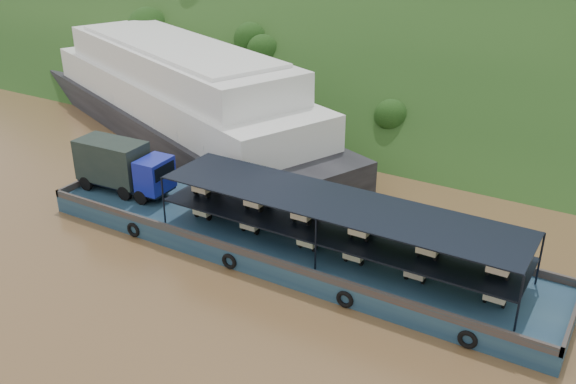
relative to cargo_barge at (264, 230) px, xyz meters
The scene contains 4 objects.
ground 2.90m from the cargo_barge, 16.60° to the right, with size 160.00×160.00×0.00m, color brown.
hillside 35.36m from the cargo_barge, 85.92° to the left, with size 140.00×28.00×28.00m, color #183513.
cargo_barge is the anchor object (origin of this frame).
passenger_ferry 24.23m from the cargo_barge, 142.42° to the left, with size 44.15×26.36×8.76m.
Camera 1 is at (17.92, -30.27, 21.32)m, focal length 40.00 mm.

